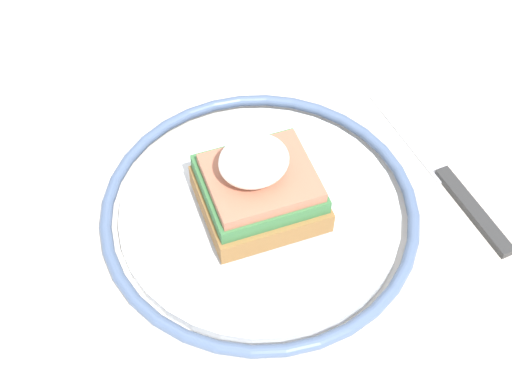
{
  "coord_description": "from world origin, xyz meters",
  "views": [
    {
      "loc": [
        -0.12,
        -0.3,
        1.23
      ],
      "look_at": [
        -0.0,
        0.02,
        0.78
      ],
      "focal_mm": 50.0,
      "sensor_mm": 36.0,
      "label": 1
    }
  ],
  "objects_px": {
    "sandwich": "(256,185)",
    "knife": "(446,177)",
    "fork": "(30,272)",
    "plate": "(256,212)"
  },
  "relations": [
    {
      "from": "sandwich",
      "to": "knife",
      "type": "xyz_separation_m",
      "value": [
        0.17,
        -0.02,
        -0.04
      ]
    },
    {
      "from": "fork",
      "to": "knife",
      "type": "distance_m",
      "value": 0.35
    },
    {
      "from": "plate",
      "to": "fork",
      "type": "relative_size",
      "value": 1.71
    },
    {
      "from": "fork",
      "to": "plate",
      "type": "bearing_deg",
      "value": -2.76
    },
    {
      "from": "sandwich",
      "to": "knife",
      "type": "relative_size",
      "value": 0.44
    },
    {
      "from": "fork",
      "to": "knife",
      "type": "relative_size",
      "value": 0.73
    },
    {
      "from": "plate",
      "to": "sandwich",
      "type": "xyz_separation_m",
      "value": [
        0.0,
        -0.0,
        0.04
      ]
    },
    {
      "from": "plate",
      "to": "knife",
      "type": "height_order",
      "value": "plate"
    },
    {
      "from": "sandwich",
      "to": "fork",
      "type": "relative_size",
      "value": 0.61
    },
    {
      "from": "sandwich",
      "to": "fork",
      "type": "xyz_separation_m",
      "value": [
        -0.18,
        0.01,
        -0.04
      ]
    }
  ]
}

